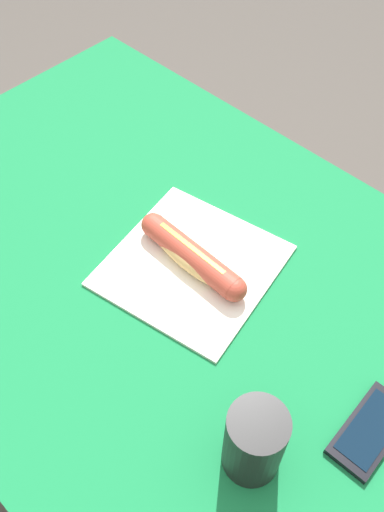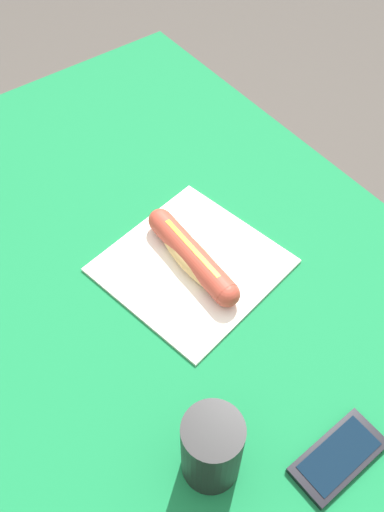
# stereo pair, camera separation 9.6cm
# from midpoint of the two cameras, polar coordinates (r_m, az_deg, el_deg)

# --- Properties ---
(ground_plane) EXTENTS (6.00, 6.00, 0.00)m
(ground_plane) POSITION_cam_midpoint_polar(r_m,az_deg,el_deg) (1.67, -3.74, -16.97)
(ground_plane) COLOR #47423D
(ground_plane) RESTS_ON ground
(dining_table) EXTENTS (1.23, 0.85, 0.77)m
(dining_table) POSITION_cam_midpoint_polar(r_m,az_deg,el_deg) (1.10, -5.45, -5.29)
(dining_table) COLOR brown
(dining_table) RESTS_ON ground
(paper_wrapper) EXTENTS (0.32, 0.32, 0.01)m
(paper_wrapper) POSITION_cam_midpoint_polar(r_m,az_deg,el_deg) (0.98, -2.79, -1.14)
(paper_wrapper) COLOR silver
(paper_wrapper) RESTS_ON dining_table
(hot_dog) EXTENTS (0.24, 0.06, 0.05)m
(hot_dog) POSITION_cam_midpoint_polar(r_m,az_deg,el_deg) (0.96, -2.86, -0.20)
(hot_dog) COLOR tan
(hot_dog) RESTS_ON paper_wrapper
(cell_phone) EXTENTS (0.07, 0.14, 0.01)m
(cell_phone) POSITION_cam_midpoint_polar(r_m,az_deg,el_deg) (0.86, 14.47, -17.17)
(cell_phone) COLOR black
(cell_phone) RESTS_ON dining_table
(drinking_cup) EXTENTS (0.08, 0.08, 0.13)m
(drinking_cup) POSITION_cam_midpoint_polar(r_m,az_deg,el_deg) (0.77, 2.63, -18.67)
(drinking_cup) COLOR black
(drinking_cup) RESTS_ON dining_table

